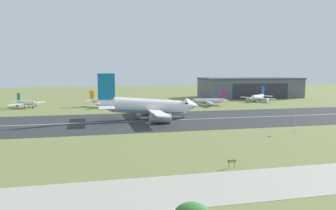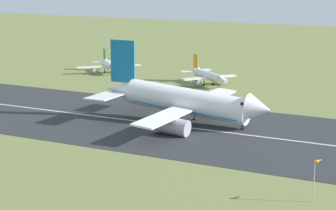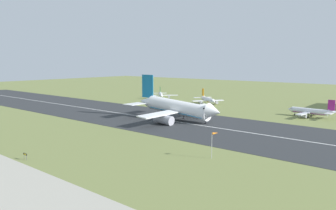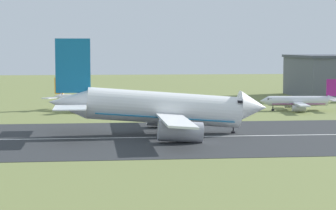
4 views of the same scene
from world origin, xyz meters
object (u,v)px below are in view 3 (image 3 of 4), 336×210
Objects in this scene: airplane_parked_centre at (208,100)px; airplane_parked_east at (161,95)px; windsock_pole at (215,135)px; airplane_parked_far_east at (310,111)px; airplane_landing at (177,108)px; runway_sign at (25,155)px.

airplane_parked_east is (-41.76, 6.16, -0.25)m from airplane_parked_centre.
airplane_parked_far_east is at bearing 89.94° from windsock_pole.
windsock_pole is (100.74, -94.33, 3.45)m from airplane_parked_east.
airplane_parked_centre is (-16.55, 49.91, -2.23)m from airplane_landing.
airplane_landing is 2.56× the size of airplane_parked_east.
runway_sign is at bearing -79.75° from airplane_parked_centre.
airplane_parked_east is 101.47m from airplane_parked_far_east.
airplane_landing is 57.15m from windsock_pole.
airplane_landing is at bearing 137.96° from windsock_pole.
airplane_landing reaches higher than windsock_pole.
runway_sign is (-37.16, -115.79, -1.27)m from airplane_parked_far_east.
windsock_pole is (-0.08, -82.83, 3.56)m from airplane_parked_far_east.
windsock_pole is 3.97× the size of runway_sign.
windsock_pole is (58.98, -88.17, 3.20)m from airplane_parked_centre.
runway_sign is (5.36, -71.21, -3.86)m from airplane_landing.
windsock_pole is at bearing -42.04° from airplane_landing.
airplane_landing is 71.52m from runway_sign.
airplane_landing is 80.93m from airplane_parked_east.
windsock_pole is at bearing 41.63° from runway_sign.
airplane_parked_centre reaches higher than windsock_pole.
windsock_pole is at bearing -90.06° from airplane_parked_far_east.
windsock_pole is (42.44, -38.26, 0.97)m from airplane_landing.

